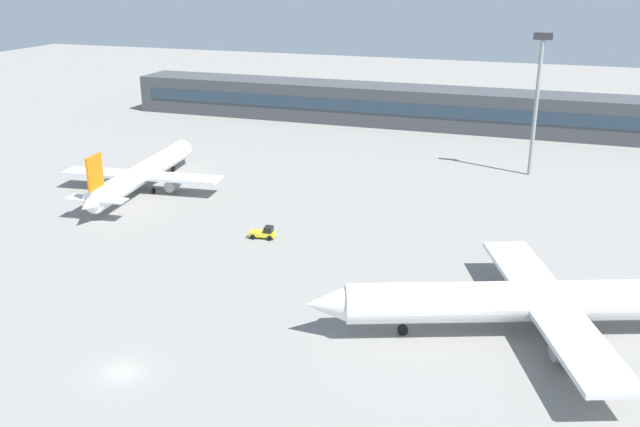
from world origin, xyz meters
TOP-DOWN VIEW (x-y plane):
  - ground_plane at (0.00, 40.00)m, footprint 400.00×400.00m
  - terminal_building at (0.00, 114.49)m, footprint 133.63×12.13m
  - airplane_near at (35.82, 20.28)m, footprint 45.30×32.46m
  - airplane_mid at (-29.01, 50.22)m, footprint 27.78×39.64m
  - baggage_tug_yellow at (-0.93, 35.76)m, footprint 3.76×2.19m
  - floodlight_tower_west at (32.02, 80.48)m, footprint 3.20×0.80m

SIDE VIEW (x-z plane):
  - ground_plane at x=0.00m, z-range 0.00..0.00m
  - baggage_tug_yellow at x=-0.93m, z-range -0.08..1.67m
  - airplane_mid at x=-29.01m, z-range -1.91..7.88m
  - airplane_near at x=35.82m, z-range -2.28..9.40m
  - terminal_building at x=0.00m, z-range 0.00..9.00m
  - floodlight_tower_west at x=32.02m, z-range 2.01..27.10m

